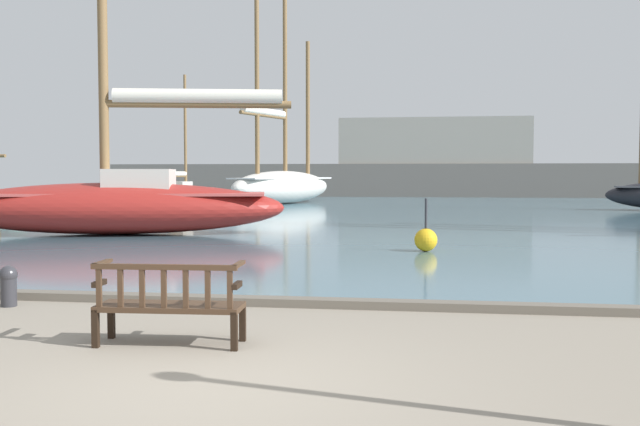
{
  "coord_description": "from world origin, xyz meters",
  "views": [
    {
      "loc": [
        1.95,
        -6.07,
        1.88
      ],
      "look_at": [
        -0.41,
        10.0,
        1.0
      ],
      "focal_mm": 40.0,
      "sensor_mm": 36.0,
      "label": 1
    }
  ],
  "objects_px": {
    "sailboat_outer_port": "(283,182)",
    "channel_buoy": "(426,239)",
    "mooring_bollard": "(8,284)",
    "park_bench": "(169,303)",
    "sailboat_outer_starboard": "(184,201)",
    "sailboat_far_port": "(117,201)"
  },
  "relations": [
    {
      "from": "sailboat_far_port",
      "to": "mooring_bollard",
      "type": "relative_size",
      "value": 20.82
    },
    {
      "from": "sailboat_outer_starboard",
      "to": "channel_buoy",
      "type": "bearing_deg",
      "value": -53.73
    },
    {
      "from": "sailboat_far_port",
      "to": "sailboat_outer_starboard",
      "type": "height_order",
      "value": "sailboat_far_port"
    },
    {
      "from": "sailboat_far_port",
      "to": "sailboat_outer_starboard",
      "type": "relative_size",
      "value": 1.78
    },
    {
      "from": "mooring_bollard",
      "to": "park_bench",
      "type": "bearing_deg",
      "value": -31.32
    },
    {
      "from": "park_bench",
      "to": "sailboat_far_port",
      "type": "xyz_separation_m",
      "value": [
        -6.41,
        12.88,
        0.62
      ]
    },
    {
      "from": "sailboat_far_port",
      "to": "mooring_bollard",
      "type": "height_order",
      "value": "sailboat_far_port"
    },
    {
      "from": "sailboat_outer_starboard",
      "to": "park_bench",
      "type": "bearing_deg",
      "value": -71.21
    },
    {
      "from": "mooring_bollard",
      "to": "channel_buoy",
      "type": "bearing_deg",
      "value": 51.68
    },
    {
      "from": "sailboat_outer_starboard",
      "to": "sailboat_outer_port",
      "type": "bearing_deg",
      "value": 77.51
    },
    {
      "from": "park_bench",
      "to": "channel_buoy",
      "type": "relative_size",
      "value": 1.31
    },
    {
      "from": "park_bench",
      "to": "mooring_bollard",
      "type": "xyz_separation_m",
      "value": [
        -3.09,
        1.88,
        -0.15
      ]
    },
    {
      "from": "sailboat_outer_port",
      "to": "mooring_bollard",
      "type": "height_order",
      "value": "sailboat_outer_port"
    },
    {
      "from": "channel_buoy",
      "to": "sailboat_outer_port",
      "type": "bearing_deg",
      "value": 108.26
    },
    {
      "from": "park_bench",
      "to": "mooring_bollard",
      "type": "bearing_deg",
      "value": 148.68
    },
    {
      "from": "channel_buoy",
      "to": "mooring_bollard",
      "type": "bearing_deg",
      "value": -128.32
    },
    {
      "from": "sailboat_far_port",
      "to": "channel_buoy",
      "type": "xyz_separation_m",
      "value": [
        9.22,
        -3.53,
        -0.74
      ]
    },
    {
      "from": "sailboat_outer_starboard",
      "to": "sailboat_outer_port",
      "type": "relative_size",
      "value": 0.45
    },
    {
      "from": "sailboat_outer_port",
      "to": "park_bench",
      "type": "bearing_deg",
      "value": -80.64
    },
    {
      "from": "sailboat_outer_port",
      "to": "channel_buoy",
      "type": "distance_m",
      "value": 27.77
    },
    {
      "from": "sailboat_outer_port",
      "to": "mooring_bollard",
      "type": "relative_size",
      "value": 26.04
    },
    {
      "from": "sailboat_outer_starboard",
      "to": "sailboat_outer_port",
      "type": "distance_m",
      "value": 11.44
    }
  ]
}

